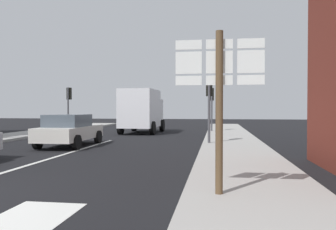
% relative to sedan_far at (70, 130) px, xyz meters
% --- Properties ---
extents(ground_plane, '(80.00, 80.00, 0.00)m').
position_rel_sedan_far_xyz_m(ground_plane, '(1.01, 0.98, -0.76)').
color(ground_plane, black).
extents(sidewalk_right, '(2.84, 44.00, 0.14)m').
position_rel_sedan_far_xyz_m(sidewalk_right, '(7.51, -1.02, -0.69)').
color(sidewalk_right, '#9E9B96').
rests_on(sidewalk_right, ground).
extents(lane_centre_stripe, '(0.16, 12.00, 0.01)m').
position_rel_sedan_far_xyz_m(lane_centre_stripe, '(1.01, -3.02, -0.75)').
color(lane_centre_stripe, silver).
rests_on(lane_centre_stripe, ground).
extents(lane_turn_arrow, '(1.20, 2.20, 0.01)m').
position_rel_sedan_far_xyz_m(lane_turn_arrow, '(3.80, -10.02, -0.75)').
color(lane_turn_arrow, silver).
rests_on(lane_turn_arrow, ground).
extents(sedan_far, '(2.01, 4.22, 1.47)m').
position_rel_sedan_far_xyz_m(sedan_far, '(0.00, 0.00, 0.00)').
color(sedan_far, beige).
rests_on(sedan_far, ground).
extents(delivery_truck, '(2.59, 5.05, 3.05)m').
position_rel_sedan_far_xyz_m(delivery_truck, '(1.48, 8.66, 0.89)').
color(delivery_truck, silver).
rests_on(delivery_truck, ground).
extents(route_sign_post, '(1.66, 0.14, 3.20)m').
position_rel_sedan_far_xyz_m(route_sign_post, '(6.78, -8.34, 1.24)').
color(route_sign_post, brown).
rests_on(route_sign_post, ground).
extents(traffic_light_far_left, '(0.30, 0.49, 3.33)m').
position_rel_sedan_far_xyz_m(traffic_light_far_left, '(-4.36, 9.47, 1.70)').
color(traffic_light_far_left, '#47474C').
rests_on(traffic_light_far_left, ground).
extents(traffic_light_far_right, '(0.30, 0.49, 3.22)m').
position_rel_sedan_far_xyz_m(traffic_light_far_right, '(6.39, 9.68, 1.62)').
color(traffic_light_far_right, '#47474C').
rests_on(traffic_light_far_right, ground).
extents(traffic_light_near_right, '(0.30, 0.49, 3.23)m').
position_rel_sedan_far_xyz_m(traffic_light_near_right, '(6.39, 1.26, 1.63)').
color(traffic_light_near_right, '#47474C').
rests_on(traffic_light_near_right, ground).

